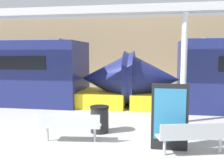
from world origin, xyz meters
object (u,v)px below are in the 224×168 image
object	(u,v)px
bench_near	(70,125)
poster_board	(170,117)
support_column_near	(184,68)
bench_far	(194,135)
trash_bin	(100,119)

from	to	relation	value
bench_near	poster_board	world-z (taller)	poster_board
bench_near	support_column_near	world-z (taller)	support_column_near
bench_near	bench_far	size ratio (longest dim) A/B	0.94
support_column_near	poster_board	bearing A→B (deg)	-102.64
trash_bin	support_column_near	world-z (taller)	support_column_near
bench_far	poster_board	distance (m)	0.73
trash_bin	poster_board	distance (m)	2.44
trash_bin	bench_far	bearing A→B (deg)	-28.11
bench_near	poster_board	distance (m)	2.73
bench_far	trash_bin	size ratio (longest dim) A/B	2.19
bench_near	poster_board	size ratio (longest dim) A/B	1.00
support_column_near	trash_bin	bearing A→B (deg)	-148.46
bench_near	trash_bin	distance (m)	1.22
bench_near	trash_bin	xyz separation A→B (m)	(0.61, 1.05, -0.09)
bench_far	support_column_near	world-z (taller)	support_column_near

